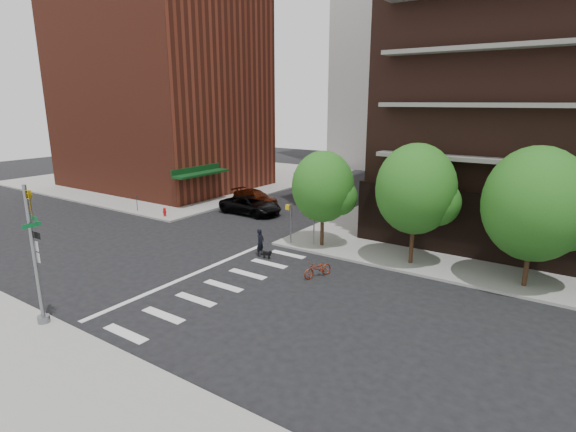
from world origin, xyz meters
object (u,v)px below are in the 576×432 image
(fire_hydrant, at_px, (165,211))
(scooter, at_px, (318,269))
(traffic_signal, at_px, (36,267))
(parked_car_silver, at_px, (316,177))
(dog_walker, at_px, (260,243))
(parked_car_maroon, at_px, (255,197))
(parked_car_black, at_px, (251,205))

(fire_hydrant, relative_size, scooter, 0.40)
(traffic_signal, distance_m, fire_hydrant, 18.42)
(parked_car_silver, height_order, dog_walker, dog_walker)
(traffic_signal, distance_m, parked_car_maroon, 24.48)
(parked_car_maroon, xyz_separation_m, dog_walker, (9.11, -11.05, 0.17))
(fire_hydrant, height_order, parked_car_maroon, parked_car_maroon)
(traffic_signal, bearing_deg, parked_car_silver, 102.05)
(traffic_signal, distance_m, dog_walker, 12.67)
(dog_walker, bearing_deg, traffic_signal, 164.25)
(dog_walker, bearing_deg, parked_car_maroon, 33.78)
(traffic_signal, height_order, parked_car_silver, traffic_signal)
(parked_car_black, distance_m, parked_car_maroon, 3.59)
(parked_car_black, height_order, dog_walker, dog_walker)
(scooter, xyz_separation_m, dog_walker, (-4.74, 1.01, 0.37))
(parked_car_maroon, height_order, scooter, parked_car_maroon)
(traffic_signal, xyz_separation_m, parked_car_black, (-5.03, 20.35, -1.93))
(parked_car_black, distance_m, parked_car_silver, 15.31)
(parked_car_maroon, height_order, dog_walker, dog_walker)
(dog_walker, bearing_deg, fire_hydrant, 70.67)
(parked_car_maroon, relative_size, parked_car_silver, 0.92)
(parked_car_maroon, relative_size, scooter, 2.58)
(fire_hydrant, bearing_deg, dog_walker, -13.60)
(parked_car_silver, relative_size, dog_walker, 3.02)
(fire_hydrant, xyz_separation_m, parked_car_black, (5.00, 5.06, 0.22))
(fire_hydrant, xyz_separation_m, parked_car_silver, (2.47, 20.15, 0.30))
(parked_car_black, relative_size, scooter, 3.01)
(traffic_signal, relative_size, scooter, 3.26)
(fire_hydrant, distance_m, parked_car_black, 7.11)
(scooter, distance_m, dog_walker, 4.86)
(traffic_signal, bearing_deg, fire_hydrant, 123.26)
(parked_car_silver, xyz_separation_m, dog_walker, (9.74, -23.10, 0.00))
(fire_hydrant, height_order, scooter, scooter)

